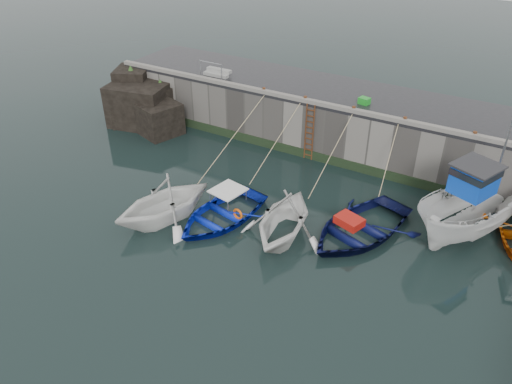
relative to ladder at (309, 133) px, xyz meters
The scene contains 23 objects.
ground 10.24m from the ladder, 78.60° to the right, with size 120.00×120.00×0.00m, color black.
quay_back 3.27m from the ladder, 52.28° to the left, with size 30.00×5.00×3.00m, color slate.
road_back 3.59m from the ladder, 52.28° to the left, with size 30.00×5.00×0.16m, color black.
kerb_back 2.62m from the ladder, ahead, with size 30.00×0.30×0.20m, color slate.
algae_back 2.41m from the ladder, ahead, with size 30.00×0.08×0.50m, color black.
rock_outcrop 10.95m from the ladder, behind, with size 5.85×4.24×3.41m.
ladder is the anchor object (origin of this frame).
boat_near_white 9.17m from the ladder, 110.47° to the right, with size 4.09×4.73×2.49m, color white.
boat_near_white_rope 4.60m from the ladder, 137.07° to the right, with size 0.04×6.58×3.10m, color tan, non-canonical shape.
boat_near_blue 7.41m from the ladder, 97.61° to the right, with size 3.51×4.92×1.02m, color #0C23BB.
boat_near_blue_rope 2.95m from the ladder, 112.68° to the right, with size 0.04×5.42×3.10m, color tan, non-canonical shape.
boat_near_blacktrim 7.34m from the ladder, 73.31° to the right, with size 3.94×4.56×2.40m, color white.
boat_near_blacktrim_rope 3.37m from the ladder, 46.10° to the right, with size 0.04×5.15×3.10m, color tan, non-canonical shape.
boat_near_navy 7.17m from the ladder, 46.15° to the right, with size 4.00×5.61×1.16m, color #090E3B.
boat_near_navy_rope 5.24m from the ladder, 14.22° to the right, with size 0.04×3.69×3.10m, color tan, non-canonical shape.
boat_far_white 9.29m from the ladder, 16.36° to the right, with size 5.04×7.33×5.65m.
fish_crate 3.29m from the ladder, 34.20° to the left, with size 0.54×0.43×0.34m, color #1B9524.
railing 7.10m from the ladder, 168.83° to the left, with size 1.60×1.05×1.00m.
bollard_a 3.47m from the ladder, behind, with size 0.18×0.18×0.28m, color #3F1E0F.
bollard_b 1.81m from the ladder, 146.14° to the left, with size 0.18×0.18×0.28m, color #3F1E0F.
bollard_c 2.81m from the ladder, ahead, with size 0.18×0.18×0.28m, color #3F1E0F.
bollard_d 5.11m from the ladder, ahead, with size 0.18×0.18×0.28m, color #3F1E0F.
bollard_e 8.19m from the ladder, ahead, with size 0.18×0.18×0.28m, color #3F1E0F.
Camera 1 is at (7.75, -12.46, 13.22)m, focal length 35.00 mm.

